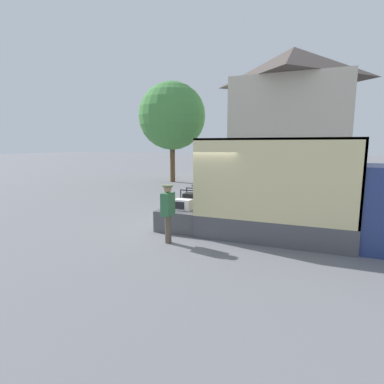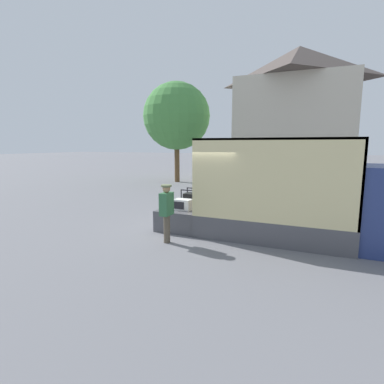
{
  "view_description": "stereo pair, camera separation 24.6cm",
  "coord_description": "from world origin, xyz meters",
  "px_view_note": "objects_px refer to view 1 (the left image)",
  "views": [
    {
      "loc": [
        3.13,
        -8.94,
        2.71
      ],
      "look_at": [
        -0.38,
        -0.2,
        1.21
      ],
      "focal_mm": 28.0,
      "sensor_mm": 36.0,
      "label": 1
    },
    {
      "loc": [
        3.35,
        -8.85,
        2.71
      ],
      "look_at": [
        -0.38,
        -0.2,
        1.21
      ],
      "focal_mm": 28.0,
      "sensor_mm": 36.0,
      "label": 2
    }
  ],
  "objects_px": {
    "box_truck": "(345,210)",
    "street_tree": "(172,116)",
    "worker_person": "(168,208)",
    "portable_generator": "(191,199)",
    "microwave": "(183,205)"
  },
  "relations": [
    {
      "from": "box_truck",
      "to": "street_tree",
      "type": "bearing_deg",
      "value": 133.83
    },
    {
      "from": "box_truck",
      "to": "worker_person",
      "type": "height_order",
      "value": "box_truck"
    },
    {
      "from": "portable_generator",
      "to": "street_tree",
      "type": "height_order",
      "value": "street_tree"
    },
    {
      "from": "microwave",
      "to": "worker_person",
      "type": "distance_m",
      "value": 1.33
    },
    {
      "from": "microwave",
      "to": "worker_person",
      "type": "relative_size",
      "value": 0.33
    },
    {
      "from": "microwave",
      "to": "portable_generator",
      "type": "xyz_separation_m",
      "value": [
        -0.06,
        0.86,
        0.04
      ]
    },
    {
      "from": "microwave",
      "to": "portable_generator",
      "type": "relative_size",
      "value": 0.93
    },
    {
      "from": "microwave",
      "to": "street_tree",
      "type": "height_order",
      "value": "street_tree"
    },
    {
      "from": "microwave",
      "to": "portable_generator",
      "type": "distance_m",
      "value": 0.86
    },
    {
      "from": "microwave",
      "to": "worker_person",
      "type": "xyz_separation_m",
      "value": [
        0.12,
        -1.31,
        0.16
      ]
    },
    {
      "from": "box_truck",
      "to": "portable_generator",
      "type": "relative_size",
      "value": 11.55
    },
    {
      "from": "box_truck",
      "to": "street_tree",
      "type": "height_order",
      "value": "street_tree"
    },
    {
      "from": "box_truck",
      "to": "portable_generator",
      "type": "bearing_deg",
      "value": 174.76
    },
    {
      "from": "box_truck",
      "to": "worker_person",
      "type": "xyz_separation_m",
      "value": [
        -4.51,
        -1.75,
        0.05
      ]
    },
    {
      "from": "street_tree",
      "to": "portable_generator",
      "type": "bearing_deg",
      "value": -61.36
    }
  ]
}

